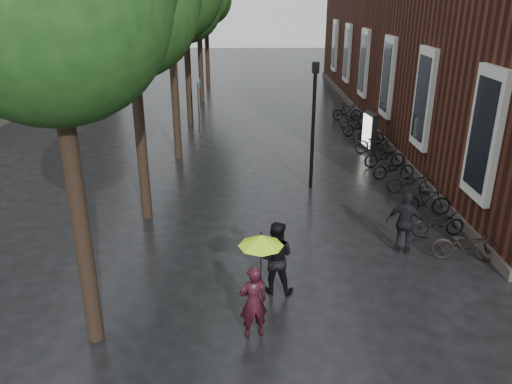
{
  "coord_description": "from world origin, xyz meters",
  "views": [
    {
      "loc": [
        -0.87,
        -7.36,
        6.5
      ],
      "look_at": [
        -0.69,
        5.87,
        1.24
      ],
      "focal_mm": 35.0,
      "sensor_mm": 36.0,
      "label": 1
    }
  ],
  "objects_px": {
    "person_black": "(276,258)",
    "pedestrian_walking": "(406,223)",
    "lamp_post": "(314,114)",
    "person_burgundy": "(253,302)",
    "ad_lightbox": "(369,132)",
    "parked_bicycles": "(385,155)"
  },
  "relations": [
    {
      "from": "parked_bicycles",
      "to": "ad_lightbox",
      "type": "relative_size",
      "value": 9.61
    },
    {
      "from": "person_black",
      "to": "lamp_post",
      "type": "xyz_separation_m",
      "value": [
        1.61,
        6.73,
        1.81
      ]
    },
    {
      "from": "person_burgundy",
      "to": "lamp_post",
      "type": "xyz_separation_m",
      "value": [
        2.14,
        8.37,
        1.9
      ]
    },
    {
      "from": "person_burgundy",
      "to": "parked_bicycles",
      "type": "height_order",
      "value": "person_burgundy"
    },
    {
      "from": "parked_bicycles",
      "to": "pedestrian_walking",
      "type": "bearing_deg",
      "value": -100.5
    },
    {
      "from": "person_burgundy",
      "to": "pedestrian_walking",
      "type": "bearing_deg",
      "value": -155.61
    },
    {
      "from": "pedestrian_walking",
      "to": "ad_lightbox",
      "type": "distance_m",
      "value": 9.51
    },
    {
      "from": "person_black",
      "to": "pedestrian_walking",
      "type": "distance_m",
      "value": 4.0
    },
    {
      "from": "pedestrian_walking",
      "to": "parked_bicycles",
      "type": "height_order",
      "value": "pedestrian_walking"
    },
    {
      "from": "person_black",
      "to": "lamp_post",
      "type": "distance_m",
      "value": 7.16
    },
    {
      "from": "person_burgundy",
      "to": "ad_lightbox",
      "type": "distance_m",
      "value": 13.94
    },
    {
      "from": "parked_bicycles",
      "to": "person_black",
      "type": "bearing_deg",
      "value": -118.17
    },
    {
      "from": "person_burgundy",
      "to": "pedestrian_walking",
      "type": "xyz_separation_m",
      "value": [
        4.07,
        3.48,
        0.07
      ]
    },
    {
      "from": "lamp_post",
      "to": "person_burgundy",
      "type": "bearing_deg",
      "value": -104.32
    },
    {
      "from": "pedestrian_walking",
      "to": "ad_lightbox",
      "type": "height_order",
      "value": "pedestrian_walking"
    },
    {
      "from": "pedestrian_walking",
      "to": "lamp_post",
      "type": "distance_m",
      "value": 5.56
    },
    {
      "from": "person_black",
      "to": "ad_lightbox",
      "type": "height_order",
      "value": "person_black"
    },
    {
      "from": "pedestrian_walking",
      "to": "parked_bicycles",
      "type": "xyz_separation_m",
      "value": [
        1.35,
        7.28,
        -0.42
      ]
    },
    {
      "from": "person_black",
      "to": "pedestrian_walking",
      "type": "xyz_separation_m",
      "value": [
        3.54,
        1.85,
        -0.02
      ]
    },
    {
      "from": "person_black",
      "to": "pedestrian_walking",
      "type": "bearing_deg",
      "value": -142.66
    },
    {
      "from": "lamp_post",
      "to": "pedestrian_walking",
      "type": "bearing_deg",
      "value": -68.43
    },
    {
      "from": "person_burgundy",
      "to": "parked_bicycles",
      "type": "relative_size",
      "value": 0.1
    }
  ]
}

